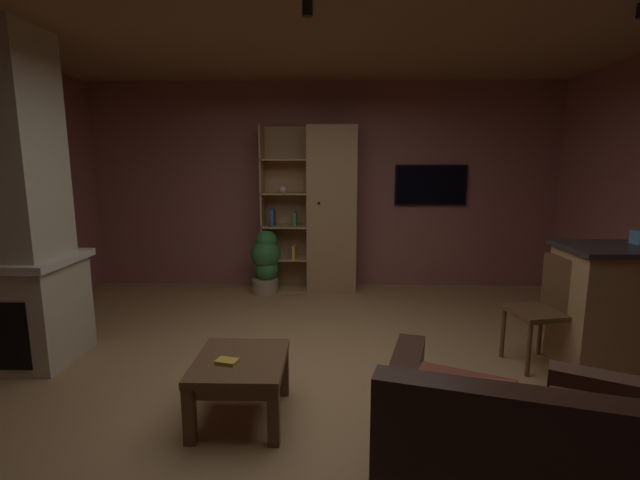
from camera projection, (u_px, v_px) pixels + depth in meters
name	position (u px, v px, depth m)	size (l,w,h in m)	color
floor	(319.00, 382.00, 3.52)	(6.22, 5.62, 0.02)	#A37A4C
wall_back	(324.00, 186.00, 6.08)	(6.34, 0.06, 2.72)	#8E544C
ceiling	(319.00, 5.00, 3.05)	(6.22, 5.62, 0.02)	#8E6B47
window_pane_back	(299.00, 187.00, 6.06)	(0.67, 0.01, 0.85)	white
stone_fireplace	(8.00, 219.00, 3.69)	(0.97, 0.80, 2.72)	#BCAD8E
bookshelf_cabinet	(325.00, 211.00, 5.86)	(1.22, 0.41, 2.14)	#A87F51
leather_couch	(563.00, 471.00, 2.05)	(1.83, 1.36, 0.84)	#382116
coffee_table	(241.00, 370.00, 2.97)	(0.59, 0.68, 0.42)	brown
table_book_0	(227.00, 361.00, 2.89)	(0.13, 0.09, 0.02)	gold
dining_chair	(547.00, 304.00, 3.73)	(0.50, 0.50, 0.92)	brown
potted_floor_plant	(266.00, 260.00, 5.82)	(0.39, 0.39, 0.82)	#9E896B
wall_mounted_tv	(431.00, 185.00, 5.98)	(0.95, 0.06, 0.53)	black
track_light_spot_1	(307.00, 9.00, 2.88)	(0.07, 0.07, 0.09)	black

